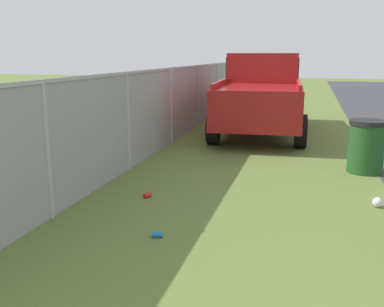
{
  "coord_description": "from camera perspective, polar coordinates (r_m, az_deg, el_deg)",
  "views": [
    {
      "loc": [
        0.01,
        -0.09,
        2.06
      ],
      "look_at": [
        4.72,
        1.18,
        0.94
      ],
      "focal_mm": 40.61,
      "sensor_mm": 36.0,
      "label": 1
    }
  ],
  "objects": [
    {
      "name": "litter_bag_midfield_b",
      "position": [
        6.54,
        23.19,
        -5.91
      ],
      "size": [
        0.14,
        0.14,
        0.14
      ],
      "primitive_type": "sphere",
      "color": "silver",
      "rests_on": "ground"
    },
    {
      "name": "litter_can_midfield_a",
      "position": [
        6.45,
        -5.86,
        -5.49
      ],
      "size": [
        0.14,
        0.12,
        0.07
      ],
      "primitive_type": "cylinder",
      "rotation": [
        0.0,
        1.57,
        5.78
      ],
      "color": "red",
      "rests_on": "ground"
    },
    {
      "name": "pickup_truck",
      "position": [
        11.94,
        9.16,
        8.16
      ],
      "size": [
        5.59,
        2.48,
        2.09
      ],
      "rotation": [
        0.0,
        0.0,
        0.06
      ],
      "color": "maroon",
      "rests_on": "ground"
    },
    {
      "name": "trash_bin",
      "position": [
        8.27,
        21.91,
        0.89
      ],
      "size": [
        0.64,
        0.64,
        0.94
      ],
      "color": "#1E4C1E",
      "rests_on": "ground"
    },
    {
      "name": "fence_section",
      "position": [
        9.06,
        -5.25,
        5.81
      ],
      "size": [
        17.76,
        0.07,
        1.77
      ],
      "color": "#9EA3A8",
      "rests_on": "ground"
    },
    {
      "name": "litter_can_by_mailbox",
      "position": [
        5.1,
        -4.6,
        -10.57
      ],
      "size": [
        0.09,
        0.13,
        0.07
      ],
      "primitive_type": "cylinder",
      "rotation": [
        0.0,
        1.57,
        1.78
      ],
      "color": "blue",
      "rests_on": "ground"
    }
  ]
}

